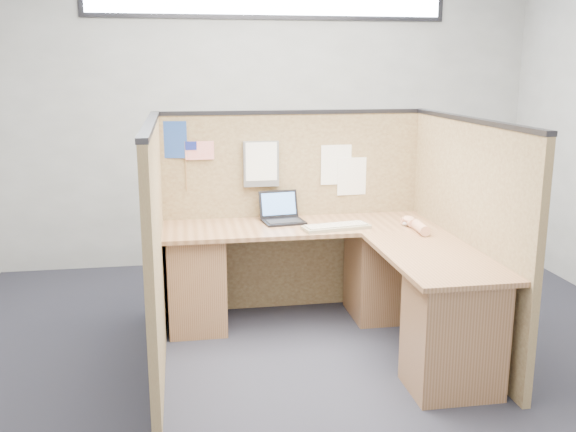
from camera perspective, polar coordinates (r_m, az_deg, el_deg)
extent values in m
plane|color=black|center=(4.25, 2.73, -12.59)|extent=(5.00, 5.00, 0.00)
plane|color=#999C9E|center=(6.06, -1.71, 8.92)|extent=(5.00, 0.00, 5.00)
plane|color=#999C9E|center=(1.76, 19.00, -2.08)|extent=(5.00, 0.00, 5.00)
cube|color=brown|center=(4.93, 0.35, 0.32)|extent=(2.05, 0.05, 1.50)
cube|color=#232328|center=(4.82, 0.36, 9.23)|extent=(2.05, 0.06, 0.03)
cube|color=brown|center=(3.99, -11.66, -3.02)|extent=(0.05, 1.80, 1.50)
cube|color=#232328|center=(3.86, -12.18, 7.97)|extent=(0.06, 1.80, 0.03)
cube|color=brown|center=(4.39, 15.42, -1.76)|extent=(0.05, 1.80, 1.50)
cube|color=#232328|center=(4.27, 16.04, 8.22)|extent=(0.06, 1.80, 0.03)
cube|color=brown|center=(4.63, 1.05, -0.97)|extent=(1.95, 0.60, 0.03)
cube|color=brown|center=(4.01, 12.95, -3.56)|extent=(0.60, 1.15, 0.03)
cube|color=brown|center=(4.66, -8.12, -5.70)|extent=(0.40, 0.50, 0.70)
cube|color=brown|center=(4.87, 8.01, -4.85)|extent=(0.40, 0.50, 0.70)
cube|color=brown|center=(3.85, 14.50, -10.10)|extent=(0.50, 0.40, 0.70)
cube|color=black|center=(4.68, -0.39, -0.51)|extent=(0.32, 0.26, 0.02)
cube|color=black|center=(4.79, -0.65, 1.10)|extent=(0.30, 0.10, 0.20)
cube|color=#4069A7|center=(4.78, -0.63, 1.08)|extent=(0.26, 0.08, 0.16)
cube|color=gray|center=(4.52, 4.31, -1.01)|extent=(0.50, 0.25, 0.02)
cube|color=silver|center=(4.51, 4.31, -0.81)|extent=(0.45, 0.21, 0.01)
ellipsoid|color=silver|center=(4.68, 10.65, -0.58)|extent=(0.12, 0.09, 0.04)
ellipsoid|color=#DEA17A|center=(4.67, 10.68, -0.29)|extent=(0.09, 0.11, 0.05)
cylinder|color=#DEA17A|center=(4.63, 10.94, -0.61)|extent=(0.06, 0.05, 0.06)
cylinder|color=#DEA17A|center=(4.50, 11.68, -1.01)|extent=(0.10, 0.26, 0.08)
cube|color=navy|center=(4.73, -10.19, 6.69)|extent=(0.20, 0.03, 0.27)
cylinder|color=olive|center=(4.75, -9.07, 4.38)|extent=(0.01, 0.01, 0.36)
cube|color=red|center=(4.73, -7.86, 5.79)|extent=(0.21, 0.00, 0.13)
cube|color=navy|center=(4.73, -8.63, 6.20)|extent=(0.08, 0.00, 0.06)
cube|color=slate|center=(4.77, -2.42, 4.65)|extent=(0.26, 0.05, 0.34)
cube|color=white|center=(4.74, -2.38, 4.86)|extent=(0.23, 0.01, 0.28)
cube|color=white|center=(4.95, 5.69, 3.53)|extent=(0.23, 0.01, 0.29)
cube|color=white|center=(4.90, 4.30, 4.56)|extent=(0.24, 0.01, 0.30)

